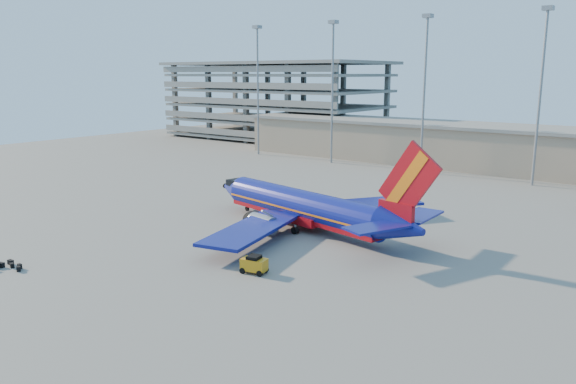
{
  "coord_description": "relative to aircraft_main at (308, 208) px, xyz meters",
  "views": [
    {
      "loc": [
        38.63,
        -51.62,
        18.28
      ],
      "look_at": [
        -2.46,
        1.84,
        4.0
      ],
      "focal_mm": 35.0,
      "sensor_mm": 36.0,
      "label": 1
    }
  ],
  "objects": [
    {
      "name": "luggage_pile",
      "position": [
        -14.72,
        -28.91,
        -2.32
      ],
      "size": [
        3.12,
        2.2,
        0.5
      ],
      "color": "black",
      "rests_on": "ground"
    },
    {
      "name": "parking_garage",
      "position": [
        -62.86,
        72.68,
        9.18
      ],
      "size": [
        62.0,
        32.0,
        21.4
      ],
      "color": "slate",
      "rests_on": "ground"
    },
    {
      "name": "baggage_tug",
      "position": [
        4.96,
        -15.5,
        -1.67
      ],
      "size": [
        2.62,
        1.91,
        1.7
      ],
      "rotation": [
        0.0,
        0.0,
        0.22
      ],
      "color": "orange",
      "rests_on": "ground"
    },
    {
      "name": "light_mast_row",
      "position": [
        4.14,
        44.63,
        15.0
      ],
      "size": [
        101.6,
        1.6,
        28.65
      ],
      "color": "gray",
      "rests_on": "ground"
    },
    {
      "name": "aircraft_main",
      "position": [
        0.0,
        0.0,
        0.0
      ],
      "size": [
        35.0,
        33.36,
        11.95
      ],
      "rotation": [
        0.0,
        0.0,
        -0.19
      ],
      "color": "navy",
      "rests_on": "ground"
    },
    {
      "name": "terminal_building",
      "position": [
        9.14,
        56.63,
        1.76
      ],
      "size": [
        122.0,
        16.0,
        8.5
      ],
      "color": "gray",
      "rests_on": "ground"
    },
    {
      "name": "ground",
      "position": [
        -0.86,
        -1.37,
        -2.55
      ],
      "size": [
        220.0,
        220.0,
        0.0
      ],
      "primitive_type": "plane",
      "color": "slate",
      "rests_on": "ground"
    }
  ]
}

